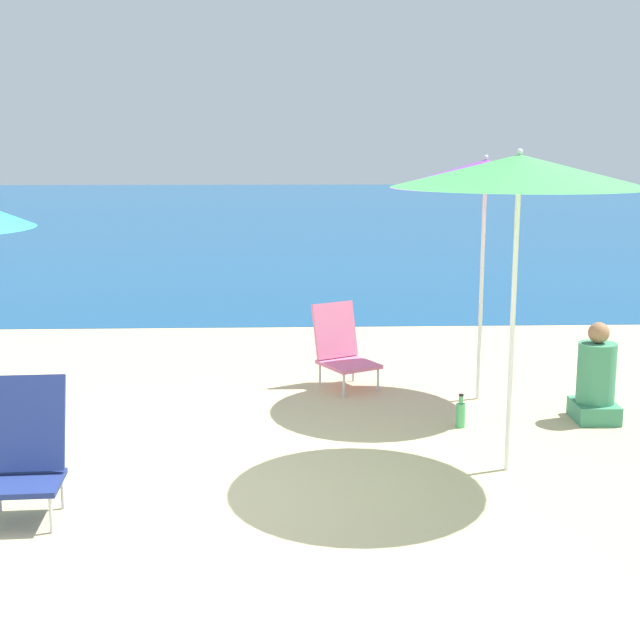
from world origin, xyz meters
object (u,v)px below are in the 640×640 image
beach_umbrella_green (519,172)px  beach_chair_pink (342,347)px  beach_chair_navy (26,449)px  person_seated_near (596,381)px  water_bottle (461,414)px  beach_umbrella_purple (486,174)px

beach_umbrella_green → beach_chair_pink: beach_umbrella_green is taller
beach_chair_navy → beach_chair_pink: bearing=50.4°
beach_chair_pink → person_seated_near: bearing=-57.5°
beach_chair_pink → water_bottle: (0.92, -1.33, -0.28)m
beach_chair_navy → beach_umbrella_green: bearing=8.3°
beach_chair_navy → beach_umbrella_purple: bearing=32.7°
beach_chair_navy → beach_chair_pink: beach_chair_navy is taller
beach_umbrella_purple → person_seated_near: (0.86, -0.69, -1.73)m
person_seated_near → water_bottle: person_seated_near is taller
beach_umbrella_purple → beach_chair_pink: 2.15m
beach_chair_pink → water_bottle: bearing=-83.6°
beach_chair_navy → beach_chair_pink: size_ratio=1.08×
beach_umbrella_green → beach_chair_pink: (-1.07, 2.32, -1.77)m
person_seated_near → beach_chair_navy: bearing=-155.6°
beach_chair_pink → person_seated_near: (2.11, -1.17, -0.04)m
beach_umbrella_green → water_bottle: bearing=98.4°
beach_chair_navy → water_bottle: beach_chair_navy is taller
beach_umbrella_green → beach_chair_pink: 3.11m
beach_chair_pink → beach_chair_navy: bearing=-154.6°
beach_umbrella_purple → beach_chair_navy: beach_umbrella_purple is taller
beach_umbrella_purple → person_seated_near: size_ratio=2.61×
beach_chair_pink → beach_umbrella_purple: bearing=-49.8°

